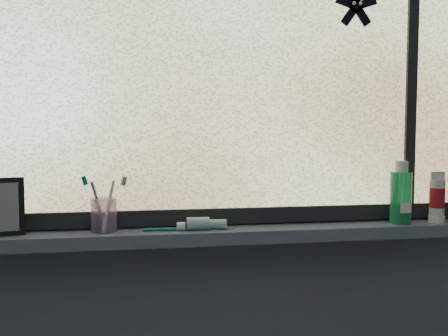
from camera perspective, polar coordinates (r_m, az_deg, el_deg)
wall_back at (r=1.61m, az=0.89°, el=1.77°), size 3.00×0.01×2.50m
windowsill at (r=1.56m, az=1.38°, el=-7.54°), size 1.62×0.14×0.04m
window_pane at (r=1.60m, az=1.05°, el=11.83°), size 1.50×0.01×1.00m
frame_bottom at (r=1.60m, az=1.05°, el=-5.44°), size 1.60×0.03×0.05m
frame_mullion at (r=1.80m, az=20.56°, el=10.70°), size 0.03×0.03×1.00m
starfish_sticker at (r=1.74m, az=14.87°, el=17.44°), size 0.15×0.02×0.15m
vanity_mirror at (r=1.57m, az=-24.25°, el=-4.07°), size 0.14×0.09×0.17m
toothpaste_tube at (r=1.53m, az=-2.13°, el=-6.34°), size 0.22×0.07×0.04m
toothbrush_cup at (r=1.54m, az=-13.56°, el=-5.24°), size 0.09×0.09×0.10m
toothbrush_lying at (r=1.52m, az=-5.72°, el=-6.85°), size 0.23×0.02×0.02m
mouthwash_bottle at (r=1.71m, az=19.55°, el=-2.64°), size 0.08×0.08×0.17m
cream_tube at (r=1.78m, az=23.18°, el=-2.89°), size 0.06×0.06×0.12m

